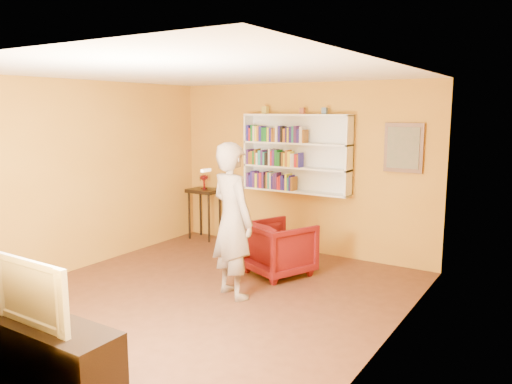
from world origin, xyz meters
TOP-DOWN VIEW (x-y plane):
  - room_shell at (0.00, 0.00)m, footprint 5.30×5.80m
  - bookshelf at (0.00, 2.41)m, footprint 1.80×0.29m
  - books_row_lower at (-0.42, 2.30)m, footprint 0.87×0.19m
  - books_row_middle at (-0.38, 2.30)m, footprint 0.99×0.19m
  - books_row_upper at (-0.33, 2.30)m, footprint 1.05×0.19m
  - ornament_left at (-0.57, 2.35)m, footprint 0.09×0.09m
  - ornament_centre at (0.10, 2.35)m, footprint 0.07×0.07m
  - ornament_right at (0.47, 2.35)m, footprint 0.07×0.07m
  - framed_painting at (1.65, 2.46)m, footprint 0.55×0.05m
  - console_table at (-1.77, 2.25)m, footprint 0.55×0.42m
  - ruby_lustre at (-1.77, 2.25)m, footprint 0.16×0.15m
  - armchair at (0.33, 1.25)m, footprint 1.06×1.07m
  - person at (0.25, 0.24)m, footprint 0.81×0.68m
  - game_remote at (0.03, 0.02)m, footprint 0.04×0.15m
  - tv_cabinet at (0.06, -2.25)m, footprint 1.52×0.46m
  - television at (0.06, -2.25)m, footprint 0.97×0.14m

SIDE VIEW (x-z plane):
  - tv_cabinet at x=0.06m, z-range 0.00..0.54m
  - armchair at x=0.33m, z-range 0.00..0.75m
  - console_table at x=-1.77m, z-range 0.29..1.19m
  - television at x=0.06m, z-range 0.54..1.10m
  - person at x=0.25m, z-range 0.00..1.91m
  - room_shell at x=0.00m, z-range -0.42..2.46m
  - ruby_lustre at x=-1.77m, z-range 0.95..1.20m
  - books_row_lower at x=-0.42m, z-range 1.00..1.27m
  - books_row_middle at x=-0.38m, z-range 1.38..1.64m
  - game_remote at x=0.03m, z-range 1.56..1.59m
  - bookshelf at x=0.00m, z-range 0.98..2.21m
  - framed_painting at x=1.65m, z-range 1.40..2.10m
  - books_row_upper at x=-0.33m, z-range 1.76..2.02m
  - ornament_centre at x=0.10m, z-range 2.21..2.31m
  - ornament_right at x=0.47m, z-range 2.21..2.31m
  - ornament_left at x=-0.57m, z-range 2.21..2.33m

